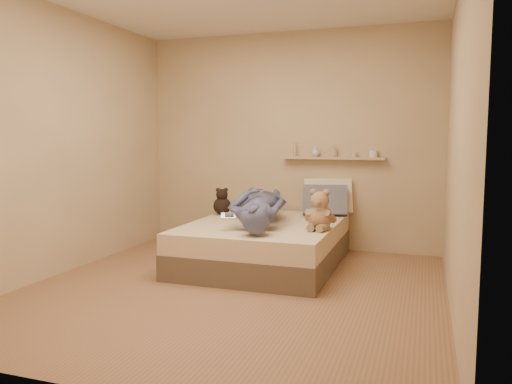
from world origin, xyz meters
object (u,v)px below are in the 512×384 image
(bed, at_px, (265,244))
(person, at_px, (259,205))
(dark_plush, at_px, (222,203))
(game_console, at_px, (229,216))
(pillow_grey, at_px, (325,201))
(wall_shelf, at_px, (333,158))
(teddy_bear, at_px, (320,213))
(pillow_cream, at_px, (328,197))

(bed, xyz_separation_m, person, (-0.04, -0.08, 0.42))
(dark_plush, bearing_deg, game_console, -63.38)
(pillow_grey, bearing_deg, wall_shelf, 78.45)
(dark_plush, relative_size, wall_shelf, 0.26)
(game_console, distance_m, wall_shelf, 1.71)
(dark_plush, distance_m, wall_shelf, 1.40)
(dark_plush, distance_m, pillow_grey, 1.19)
(game_console, distance_m, teddy_bear, 0.87)
(pillow_cream, distance_m, wall_shelf, 0.46)
(game_console, bearing_deg, pillow_grey, 61.58)
(game_console, xyz_separation_m, dark_plush, (-0.46, 0.92, -0.01))
(game_console, height_order, teddy_bear, teddy_bear)
(pillow_cream, relative_size, person, 0.35)
(pillow_grey, bearing_deg, person, -125.15)
(pillow_grey, distance_m, wall_shelf, 0.53)
(game_console, distance_m, person, 0.50)
(bed, xyz_separation_m, teddy_bear, (0.63, -0.24, 0.39))
(teddy_bear, height_order, pillow_cream, pillow_cream)
(wall_shelf, bearing_deg, pillow_cream, -118.44)
(bed, xyz_separation_m, game_console, (-0.17, -0.56, 0.37))
(bed, height_order, person, person)
(teddy_bear, xyz_separation_m, wall_shelf, (-0.08, 1.14, 0.49))
(bed, distance_m, pillow_grey, 0.94)
(teddy_bear, height_order, wall_shelf, wall_shelf)
(teddy_bear, xyz_separation_m, dark_plush, (-1.26, 0.59, -0.03))
(game_console, xyz_separation_m, pillow_cream, (0.68, 1.39, 0.06))
(game_console, bearing_deg, dark_plush, 116.62)
(pillow_cream, bearing_deg, wall_shelf, 61.56)
(bed, bearing_deg, teddy_bear, -20.45)
(person, distance_m, wall_shelf, 1.24)
(bed, bearing_deg, wall_shelf, 58.82)
(teddy_bear, bearing_deg, bed, 159.55)
(pillow_grey, bearing_deg, teddy_bear, -82.20)
(person, relative_size, wall_shelf, 1.32)
(bed, bearing_deg, pillow_grey, 53.79)
(bed, distance_m, dark_plush, 0.81)
(dark_plush, height_order, person, person)
(pillow_cream, distance_m, person, 1.06)
(teddy_bear, distance_m, pillow_grey, 0.93)
(bed, xyz_separation_m, pillow_cream, (0.51, 0.83, 0.43))
(pillow_cream, relative_size, pillow_grey, 1.10)
(pillow_cream, relative_size, wall_shelf, 0.46)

